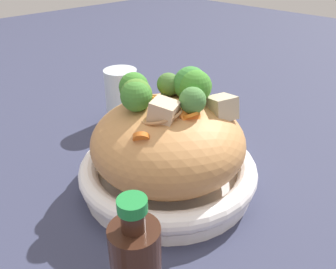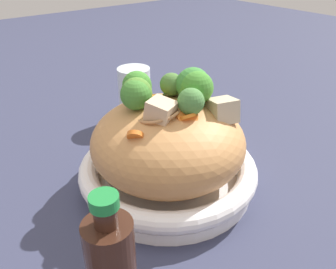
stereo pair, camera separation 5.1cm
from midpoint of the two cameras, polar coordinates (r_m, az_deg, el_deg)
name	(u,v)px [view 1 (the left image)]	position (r m, az deg, el deg)	size (l,w,h in m)	color
ground_plane	(168,184)	(0.56, -2.63, -8.22)	(3.00, 3.00, 0.00)	#32364F
serving_bowl	(168,172)	(0.54, -2.69, -6.18)	(0.27, 0.27, 0.05)	white
noodle_heap	(168,142)	(0.51, -2.82, -1.24)	(0.23, 0.23, 0.13)	tan
broccoli_florets	(166,90)	(0.49, -3.27, 7.18)	(0.15, 0.14, 0.06)	#A3BB7C
carrot_coins	(169,113)	(0.47, -2.96, 3.40)	(0.09, 0.11, 0.03)	orange
zucchini_slices	(197,100)	(0.52, 2.01, 5.58)	(0.11, 0.08, 0.04)	beige
chicken_chunks	(197,110)	(0.48, 1.78, 4.02)	(0.08, 0.13, 0.05)	#C9B795
drinking_glass	(122,96)	(0.73, -9.56, 6.11)	(0.07, 0.07, 0.11)	silver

